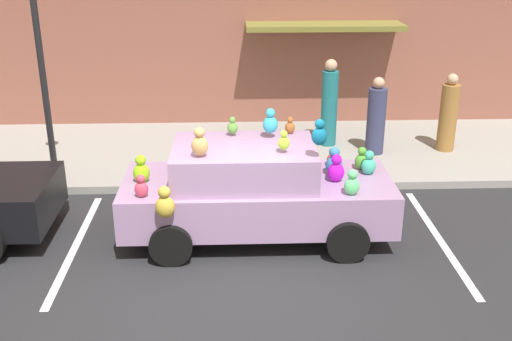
% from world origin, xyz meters
% --- Properties ---
extents(ground_plane, '(60.00, 60.00, 0.00)m').
position_xyz_m(ground_plane, '(0.00, 0.00, 0.00)').
color(ground_plane, '#262628').
extents(sidewalk, '(24.00, 4.00, 0.15)m').
position_xyz_m(sidewalk, '(0.00, 5.00, 0.07)').
color(sidewalk, gray).
rests_on(sidewalk, ground).
extents(parking_stripe_front, '(0.12, 3.60, 0.01)m').
position_xyz_m(parking_stripe_front, '(3.28, 1.00, 0.00)').
color(parking_stripe_front, silver).
rests_on(parking_stripe_front, ground).
extents(parking_stripe_rear, '(0.12, 3.60, 0.01)m').
position_xyz_m(parking_stripe_rear, '(-2.51, 1.00, 0.00)').
color(parking_stripe_rear, silver).
rests_on(parking_stripe_rear, ground).
extents(plush_covered_car, '(4.22, 2.03, 2.13)m').
position_xyz_m(plush_covered_car, '(0.32, 1.22, 0.81)').
color(plush_covered_car, '#A17EA8').
rests_on(plush_covered_car, ground).
extents(teddy_bear_on_sidewalk, '(0.37, 0.31, 0.70)m').
position_xyz_m(teddy_bear_on_sidewalk, '(1.44, 3.53, 0.48)').
color(teddy_bear_on_sidewalk, beige).
rests_on(teddy_bear_on_sidewalk, sidewalk).
extents(street_lamp_post, '(0.28, 0.28, 3.92)m').
position_xyz_m(street_lamp_post, '(-3.45, 3.50, 2.55)').
color(street_lamp_post, black).
rests_on(street_lamp_post, sidewalk).
extents(pedestrian_near_shopfront, '(0.38, 0.38, 1.68)m').
position_xyz_m(pedestrian_near_shopfront, '(4.58, 4.79, 0.92)').
color(pedestrian_near_shopfront, olive).
rests_on(pedestrian_near_shopfront, sidewalk).
extents(pedestrian_walking_past, '(0.35, 0.35, 1.91)m').
position_xyz_m(pedestrian_walking_past, '(2.10, 5.24, 1.05)').
color(pedestrian_walking_past, '#1D6C73').
rests_on(pedestrian_walking_past, sidewalk).
extents(pedestrian_by_lamp, '(0.39, 0.39, 1.65)m').
position_xyz_m(pedestrian_by_lamp, '(3.01, 4.66, 0.90)').
color(pedestrian_by_lamp, '#353858').
rests_on(pedestrian_by_lamp, sidewalk).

